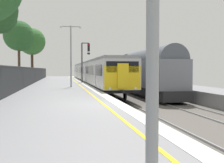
# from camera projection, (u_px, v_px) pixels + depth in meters

# --- Properties ---
(ground) EXTENTS (17.40, 110.00, 1.21)m
(ground) POSITION_uv_depth(u_px,v_px,m) (164.00, 115.00, 13.62)
(ground) COLOR gray
(commuter_train_at_platform) EXTENTS (2.83, 42.25, 3.81)m
(commuter_train_at_platform) POSITION_uv_depth(u_px,v_px,m) (91.00, 72.00, 40.64)
(commuter_train_at_platform) COLOR #B7B7BC
(commuter_train_at_platform) RESTS_ON ground
(freight_train_adjacent_track) EXTENTS (2.60, 57.24, 4.52)m
(freight_train_adjacent_track) POSITION_uv_depth(u_px,v_px,m) (110.00, 70.00, 48.33)
(freight_train_adjacent_track) COLOR #232326
(freight_train_adjacent_track) RESTS_ON ground
(signal_gantry) EXTENTS (1.10, 0.24, 5.01)m
(signal_gantry) POSITION_uv_depth(u_px,v_px,m) (84.00, 58.00, 35.13)
(signal_gantry) COLOR #47474C
(signal_gantry) RESTS_ON ground
(platform_lamp_mid) EXTENTS (2.00, 0.20, 5.71)m
(platform_lamp_mid) POSITION_uv_depth(u_px,v_px,m) (71.00, 51.00, 26.03)
(platform_lamp_mid) COLOR #93999E
(platform_lamp_mid) RESTS_ON ground
(background_tree_centre) EXTENTS (4.12, 4.12, 8.31)m
(background_tree_centre) POSITION_uv_depth(u_px,v_px,m) (20.00, 37.00, 38.37)
(background_tree_centre) COLOR #473323
(background_tree_centre) RESTS_ON ground
(background_tree_right) EXTENTS (4.27, 4.27, 8.25)m
(background_tree_right) POSITION_uv_depth(u_px,v_px,m) (32.00, 42.00, 44.76)
(background_tree_right) COLOR #473323
(background_tree_right) RESTS_ON ground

